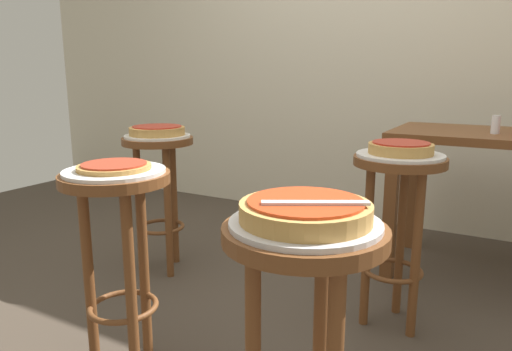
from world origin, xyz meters
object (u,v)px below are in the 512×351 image
Objects in this scene: stool_leftside at (159,175)px; pizza_server_knife at (315,203)px; pizza_middle at (114,166)px; serving_plate_leftside at (157,136)px; serving_plate_foreground at (305,224)px; pizza_leftside at (157,130)px; pizza_foreground at (305,211)px; condiment_shaker at (496,124)px; dining_table at (490,160)px; stool_foreground at (303,310)px; pizza_rear at (401,148)px; serving_plate_rear at (400,155)px; stool_middle at (118,230)px; serving_plate_middle at (115,171)px; stool_rear at (397,205)px.

pizza_server_knife is (1.25, -0.96, 0.26)m from stool_leftside.
pizza_middle is 0.72× the size of serving_plate_leftside.
pizza_leftside reaches higher than serving_plate_foreground.
pizza_foreground is 1.19× the size of pizza_middle.
stool_leftside is 2.15× the size of serving_plate_leftside.
condiment_shaker is (1.49, 0.66, 0.05)m from pizza_leftside.
pizza_leftside reaches higher than pizza_middle.
pizza_foreground is 1.70m from dining_table.
serving_plate_foreground is at bearing 90.00° from stool_foreground.
pizza_foreground is (0.00, 0.00, 0.03)m from serving_plate_foreground.
stool_leftside is at bearing -178.81° from pizza_rear.
condiment_shaker is (0.29, 0.64, 0.08)m from serving_plate_rear.
stool_foreground is 2.55× the size of pizza_leftside.
pizza_middle reaches higher than stool_middle.
condiment_shaker is at bearing 53.64° from serving_plate_middle.
serving_plate_foreground is 1.54m from pizza_leftside.
stool_rear is at bearing -111.56° from dining_table.
pizza_middle is (-0.76, 0.20, 0.22)m from stool_foreground.
pizza_leftside is 1.13× the size of pizza_rear.
pizza_server_knife is at bearing -33.69° from stool_foreground.
serving_plate_leftside is 0.36× the size of dining_table.
pizza_rear is 2.83× the size of condiment_shaker.
pizza_leftside is 1.26× the size of pizza_server_knife.
stool_foreground is at bearing -99.60° from condiment_shaker.
serving_plate_leftside is at bearing -178.81° from serving_plate_rear.
dining_table reaches higher than pizza_middle.
condiment_shaker is (1.49, 0.66, 0.28)m from stool_leftside.
serving_plate_middle is at bearing -124.66° from dining_table.
serving_plate_foreground and serving_plate_rear have the same top height.
pizza_foreground is 0.40× the size of stool_middle.
serving_plate_leftside is 1.50× the size of pizza_server_knife.
pizza_middle is 1.80m from dining_table.
dining_table is (1.48, 0.73, -0.13)m from pizza_leftside.
serving_plate_rear reaches higher than stool_middle.
pizza_foreground is 0.85× the size of serving_plate_leftside.
serving_plate_foreground reaches higher than stool_middle.
dining_table reaches higher than stool_foreground.
pizza_rear is at bearing 46.02° from serving_plate_middle.
pizza_middle reaches higher than serving_plate_foreground.
condiment_shaker is (0.01, -0.07, 0.18)m from dining_table.
stool_leftside is 1.60m from pizza_server_knife.
pizza_middle reaches higher than stool_rear.
stool_middle and stool_rear have the same top height.
pizza_rear is (1.20, 0.02, 0.00)m from pizza_leftside.
pizza_foreground is at bearing -37.70° from pizza_leftside.
stool_foreground is 0.20m from serving_plate_foreground.
serving_plate_foreground is at bearing -37.70° from serving_plate_leftside.
pizza_rear reaches higher than stool_middle.
stool_rear is 3.22× the size of pizza_server_knife.
serving_plate_foreground is 3.75× the size of condiment_shaker.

